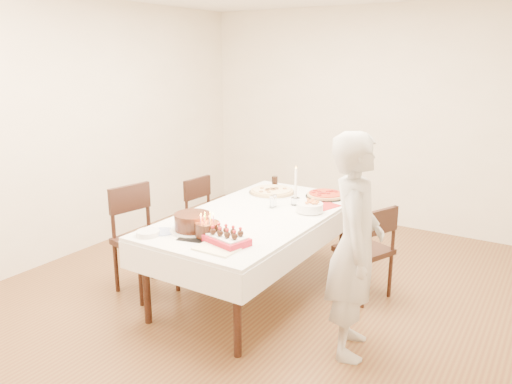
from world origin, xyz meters
The scene contains 22 objects.
floor centered at (0.00, 0.00, 0.00)m, with size 5.00×5.00×0.00m, color brown.
wall_back centered at (0.00, 2.50, 1.35)m, with size 4.50×0.04×2.70m, color #EDE1C7.
wall_left centered at (-2.25, 0.00, 1.35)m, with size 0.04×5.00×2.70m, color #EDE1C7.
dining_table centered at (-0.05, -0.04, 0.38)m, with size 1.14×2.14×0.75m, color silver.
chair_right_savory centered at (0.79, 0.42, 0.43)m, with size 0.44×0.44×0.87m, color black, non-canonical shape.
chair_left_savory centered at (-0.85, 0.34, 0.44)m, with size 0.45×0.45×0.88m, color black, non-canonical shape.
chair_left_dessert centered at (-0.90, -0.57, 0.49)m, with size 0.50×0.50×0.98m, color black, non-canonical shape.
person centered at (1.04, -0.45, 0.81)m, with size 0.59×0.39×1.62m, color beige.
pizza_white centered at (-0.28, 0.62, 0.77)m, with size 0.48×0.48×0.04m, color beige.
pizza_pepperoni centered at (0.24, 0.79, 0.77)m, with size 0.39×0.39×0.04m, color red.
red_placemat centered at (0.34, 0.50, 0.75)m, with size 0.26×0.26×0.01m, color #B21E1E.
pasta_bowl centered at (0.33, 0.25, 0.80)m, with size 0.24×0.24×0.08m, color white.
taper_candle centered at (0.11, 0.39, 0.94)m, with size 0.08×0.08×0.38m, color white.
shaker_pair centered at (-0.02, 0.19, 0.81)m, with size 0.10×0.10×0.11m, color white, non-canonical shape.
cola_glass centered at (-0.38, 0.86, 0.81)m, with size 0.06×0.06×0.12m, color black.
layer_cake centered at (-0.24, -0.68, 0.82)m, with size 0.37×0.37×0.14m, color black.
cake_board centered at (-0.11, -0.77, 0.75)m, with size 0.26×0.26×0.01m, color black.
birthday_cake centered at (-0.05, -0.73, 0.85)m, with size 0.19×0.19×0.17m, color #361A0E.
strawberry_box centered at (0.16, -0.77, 0.79)m, with size 0.33×0.22×0.08m, color #A31222, non-canonical shape.
box_lid centered at (0.16, -0.90, 0.75)m, with size 0.31×0.21×0.03m, color beige.
plate_stack centered at (-0.46, -0.95, 0.77)m, with size 0.18×0.18×0.04m, color white.
china_plate centered at (-0.42, -0.84, 0.75)m, with size 0.20×0.20×0.01m, color white.
Camera 1 is at (2.20, -3.58, 2.10)m, focal length 35.00 mm.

